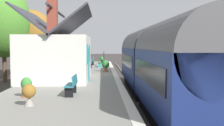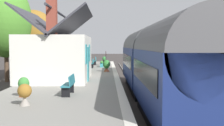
{
  "view_description": "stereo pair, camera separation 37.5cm",
  "coord_description": "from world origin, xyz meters",
  "px_view_note": "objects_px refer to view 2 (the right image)",
  "views": [
    {
      "loc": [
        -20.89,
        2.21,
        3.19
      ],
      "look_at": [
        -2.52,
        1.5,
        1.98
      ],
      "focal_mm": 43.6,
      "sensor_mm": 36.0,
      "label": 1
    },
    {
      "loc": [
        -20.9,
        1.83,
        3.19
      ],
      "look_at": [
        -2.52,
        1.5,
        1.98
      ],
      "focal_mm": 43.6,
      "sensor_mm": 36.0,
      "label": 2
    }
  ],
  "objects_px": {
    "train": "(156,63)",
    "bench_near_building": "(92,63)",
    "bench_by_lamp": "(88,64)",
    "planter_corner_building": "(78,65)",
    "bench_platform_end": "(69,84)",
    "tree_far_right": "(5,20)",
    "planter_by_door": "(25,94)",
    "station_building": "(58,56)",
    "planter_bench_right": "(107,66)",
    "bench_mid_platform": "(95,61)",
    "planter_bench_left": "(24,87)",
    "planter_edge_far": "(71,61)",
    "planter_under_sign": "(104,59)",
    "planter_edge_near": "(102,64)",
    "tree_distant": "(33,33)",
    "station_sign_board": "(106,55)"
  },
  "relations": [
    {
      "from": "train",
      "to": "bench_platform_end",
      "type": "bearing_deg",
      "value": 125.53
    },
    {
      "from": "bench_mid_platform",
      "to": "planter_by_door",
      "type": "bearing_deg",
      "value": 175.5
    },
    {
      "from": "train",
      "to": "planter_edge_near",
      "type": "relative_size",
      "value": 16.38
    },
    {
      "from": "bench_mid_platform",
      "to": "planter_under_sign",
      "type": "relative_size",
      "value": 1.67
    },
    {
      "from": "bench_by_lamp",
      "to": "tree_distant",
      "type": "height_order",
      "value": "tree_distant"
    },
    {
      "from": "train",
      "to": "planter_bench_left",
      "type": "distance_m",
      "value": 7.28
    },
    {
      "from": "planter_by_door",
      "to": "station_sign_board",
      "type": "bearing_deg",
      "value": -8.58
    },
    {
      "from": "planter_by_door",
      "to": "planter_bench_right",
      "type": "bearing_deg",
      "value": -13.16
    },
    {
      "from": "planter_corner_building",
      "to": "planter_bench_left",
      "type": "xyz_separation_m",
      "value": [
        -14.14,
        0.85,
        0.05
      ]
    },
    {
      "from": "bench_near_building",
      "to": "planter_edge_near",
      "type": "bearing_deg",
      "value": -44.29
    },
    {
      "from": "planter_under_sign",
      "to": "tree_distant",
      "type": "height_order",
      "value": "tree_distant"
    },
    {
      "from": "planter_by_door",
      "to": "station_building",
      "type": "bearing_deg",
      "value": 1.35
    },
    {
      "from": "planter_corner_building",
      "to": "planter_by_door",
      "type": "bearing_deg",
      "value": 178.95
    },
    {
      "from": "bench_mid_platform",
      "to": "planter_bench_right",
      "type": "distance_m",
      "value": 8.11
    },
    {
      "from": "planter_bench_right",
      "to": "planter_edge_near",
      "type": "bearing_deg",
      "value": 5.9
    },
    {
      "from": "planter_edge_near",
      "to": "bench_mid_platform",
      "type": "bearing_deg",
      "value": 15.03
    },
    {
      "from": "planter_bench_left",
      "to": "station_sign_board",
      "type": "bearing_deg",
      "value": -11.17
    },
    {
      "from": "planter_by_door",
      "to": "station_sign_board",
      "type": "distance_m",
      "value": 19.39
    },
    {
      "from": "station_sign_board",
      "to": "tree_far_right",
      "type": "bearing_deg",
      "value": 121.5
    },
    {
      "from": "planter_edge_far",
      "to": "bench_near_building",
      "type": "bearing_deg",
      "value": -153.73
    },
    {
      "from": "planter_by_door",
      "to": "tree_far_right",
      "type": "bearing_deg",
      "value": 22.52
    },
    {
      "from": "bench_platform_end",
      "to": "planter_under_sign",
      "type": "height_order",
      "value": "bench_platform_end"
    },
    {
      "from": "bench_by_lamp",
      "to": "bench_near_building",
      "type": "bearing_deg",
      "value": -7.91
    },
    {
      "from": "planter_by_door",
      "to": "tree_distant",
      "type": "relative_size",
      "value": 0.12
    },
    {
      "from": "planter_edge_far",
      "to": "planter_edge_near",
      "type": "relative_size",
      "value": 0.7
    },
    {
      "from": "planter_edge_near",
      "to": "tree_distant",
      "type": "bearing_deg",
      "value": 82.44
    },
    {
      "from": "station_sign_board",
      "to": "planter_edge_far",
      "type": "bearing_deg",
      "value": 52.14
    },
    {
      "from": "bench_mid_platform",
      "to": "tree_distant",
      "type": "distance_m",
      "value": 7.31
    },
    {
      "from": "planter_edge_far",
      "to": "planter_under_sign",
      "type": "bearing_deg",
      "value": -82.22
    },
    {
      "from": "bench_mid_platform",
      "to": "planter_corner_building",
      "type": "bearing_deg",
      "value": 164.59
    },
    {
      "from": "bench_platform_end",
      "to": "station_sign_board",
      "type": "xyz_separation_m",
      "value": [
        17.06,
        -1.55,
        0.71
      ]
    },
    {
      "from": "station_building",
      "to": "bench_mid_platform",
      "type": "bearing_deg",
      "value": -7.91
    },
    {
      "from": "bench_platform_end",
      "to": "tree_far_right",
      "type": "bearing_deg",
      "value": 31.06
    },
    {
      "from": "planter_by_door",
      "to": "planter_bench_right",
      "type": "xyz_separation_m",
      "value": [
        12.71,
        -2.97,
        0.07
      ]
    },
    {
      "from": "planter_edge_far",
      "to": "planter_bench_left",
      "type": "distance_m",
      "value": 20.74
    },
    {
      "from": "bench_mid_platform",
      "to": "bench_near_building",
      "type": "xyz_separation_m",
      "value": [
        -4.07,
        0.09,
        0.0
      ]
    },
    {
      "from": "planter_corner_building",
      "to": "planter_bench_left",
      "type": "bearing_deg",
      "value": 176.57
    },
    {
      "from": "bench_platform_end",
      "to": "planter_bench_left",
      "type": "height_order",
      "value": "bench_platform_end"
    },
    {
      "from": "train",
      "to": "bench_near_building",
      "type": "relative_size",
      "value": 12.14
    },
    {
      "from": "station_building",
      "to": "planter_bench_left",
      "type": "distance_m",
      "value": 6.08
    },
    {
      "from": "station_building",
      "to": "bench_mid_platform",
      "type": "relative_size",
      "value": 4.67
    },
    {
      "from": "bench_by_lamp",
      "to": "tree_distant",
      "type": "distance_m",
      "value": 7.73
    },
    {
      "from": "bench_platform_end",
      "to": "station_sign_board",
      "type": "height_order",
      "value": "station_sign_board"
    },
    {
      "from": "bench_near_building",
      "to": "tree_distant",
      "type": "distance_m",
      "value": 7.16
    },
    {
      "from": "bench_by_lamp",
      "to": "planter_corner_building",
      "type": "xyz_separation_m",
      "value": [
        1.27,
        0.97,
        -0.1
      ]
    },
    {
      "from": "station_building",
      "to": "tree_distant",
      "type": "height_order",
      "value": "tree_distant"
    },
    {
      "from": "bench_platform_end",
      "to": "planter_edge_far",
      "type": "bearing_deg",
      "value": 7.42
    },
    {
      "from": "train",
      "to": "station_sign_board",
      "type": "xyz_separation_m",
      "value": [
        13.91,
        2.86,
        -0.04
      ]
    },
    {
      "from": "station_sign_board",
      "to": "bench_near_building",
      "type": "bearing_deg",
      "value": 151.85
    },
    {
      "from": "station_sign_board",
      "to": "planter_bench_left",
      "type": "bearing_deg",
      "value": 168.83
    }
  ]
}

